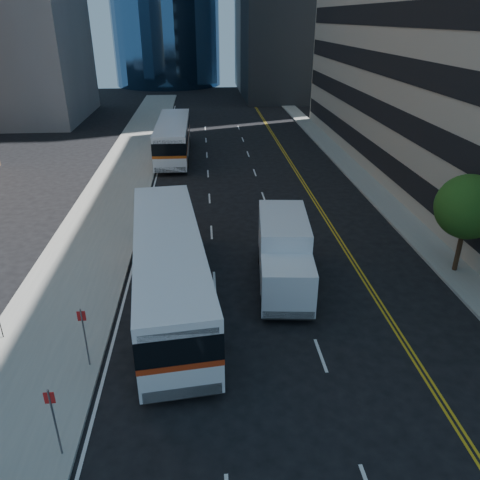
{
  "coord_description": "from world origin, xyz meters",
  "views": [
    {
      "loc": [
        -3.84,
        -12.34,
        12.03
      ],
      "look_at": [
        -2.3,
        6.91,
        2.8
      ],
      "focal_mm": 35.0,
      "sensor_mm": 36.0,
      "label": 1
    }
  ],
  "objects_px": {
    "bus_front": "(169,267)",
    "bus_rear": "(173,137)",
    "street_tree": "(468,207)",
    "box_truck": "(284,254)"
  },
  "relations": [
    {
      "from": "street_tree",
      "to": "box_truck",
      "type": "bearing_deg",
      "value": -176.81
    },
    {
      "from": "bus_front",
      "to": "bus_rear",
      "type": "height_order",
      "value": "bus_front"
    },
    {
      "from": "bus_rear",
      "to": "bus_front",
      "type": "bearing_deg",
      "value": -87.4
    },
    {
      "from": "street_tree",
      "to": "box_truck",
      "type": "xyz_separation_m",
      "value": [
        -9.12,
        -0.51,
        -1.93
      ]
    },
    {
      "from": "street_tree",
      "to": "box_truck",
      "type": "relative_size",
      "value": 0.73
    },
    {
      "from": "street_tree",
      "to": "box_truck",
      "type": "height_order",
      "value": "street_tree"
    },
    {
      "from": "bus_front",
      "to": "bus_rear",
      "type": "distance_m",
      "value": 25.51
    },
    {
      "from": "bus_front",
      "to": "bus_rear",
      "type": "xyz_separation_m",
      "value": [
        -1.06,
        25.49,
        -0.06
      ]
    },
    {
      "from": "street_tree",
      "to": "box_truck",
      "type": "distance_m",
      "value": 9.33
    },
    {
      "from": "bus_front",
      "to": "box_truck",
      "type": "relative_size",
      "value": 1.94
    }
  ]
}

